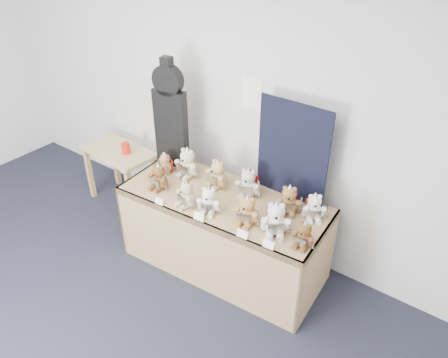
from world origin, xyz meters
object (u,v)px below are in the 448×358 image
Objects in this scene: teddy_front_left at (187,195)px; teddy_back_far_left at (165,164)px; teddy_back_end at (314,208)px; teddy_back_right at (289,200)px; teddy_front_centre at (209,201)px; teddy_back_left at (187,164)px; red_cup at (126,148)px; teddy_back_centre_left at (217,175)px; teddy_back_centre_right at (248,184)px; teddy_front_end at (304,235)px; display_table at (219,218)px; teddy_front_far_right at (276,219)px; side_table at (120,160)px; teddy_front_far_left at (159,177)px; guitar_case at (170,115)px; teddy_front_right at (247,211)px.

teddy_front_left is 1.16× the size of teddy_back_far_left.
teddy_back_right is at bearing 157.49° from teddy_back_end.
teddy_front_centre is 0.60m from teddy_back_left.
teddy_back_left is at bearing 158.36° from teddy_back_right.
red_cup is 1.25m from teddy_back_centre_left.
teddy_back_left is 1.07× the size of teddy_back_centre_left.
teddy_back_centre_right reaches higher than teddy_back_far_left.
teddy_back_right reaches higher than teddy_front_end.
teddy_front_far_right is at bearing -9.42° from display_table.
display_table is at bearing 20.69° from teddy_back_far_left.
side_table is 3.21× the size of teddy_back_end.
red_cup reaches higher than display_table.
teddy_front_left is 0.97× the size of teddy_front_centre.
teddy_back_far_left is at bearing 119.53° from teddy_front_far_left.
teddy_back_right reaches higher than teddy_front_far_left.
teddy_front_end is 1.03m from teddy_back_centre_left.
guitar_case is 1.54m from teddy_back_end.
side_table is 0.79× the size of guitar_case.
side_table is 3.50× the size of teddy_front_end.
teddy_front_far_right is 0.54m from teddy_back_centre_right.
teddy_back_far_left is at bearing 174.04° from teddy_back_centre_right.
teddy_back_centre_left reaches higher than teddy_front_right.
teddy_front_centre is 0.82m from teddy_front_end.
teddy_front_far_left reaches higher than teddy_front_centre.
teddy_back_left is at bearing 49.02° from teddy_back_far_left.
teddy_back_far_left is (-0.21, -0.08, -0.04)m from teddy_back_left.
guitar_case is at bearing 156.33° from display_table.
teddy_front_right is at bearing 19.06° from teddy_back_far_left.
teddy_back_right is at bearing 16.16° from teddy_front_centre.
teddy_front_far_left is at bearing -167.30° from teddy_back_centre_right.
teddy_back_left is 0.33m from teddy_back_centre_left.
guitar_case is 0.59m from teddy_front_far_left.
teddy_front_left is (-0.20, -0.18, 0.26)m from display_table.
teddy_front_end is 0.81× the size of teddy_back_centre_right.
teddy_back_centre_right is 0.61m from teddy_back_end.
teddy_front_right reaches higher than red_cup.
teddy_back_far_left is at bearing 163.90° from teddy_front_left.
teddy_front_centre is 1.20× the size of teddy_back_far_left.
teddy_front_end is at bearing -108.62° from teddy_back_end.
teddy_back_centre_left is at bearing 158.34° from teddy_back_right.
display_table is at bearing 10.61° from teddy_front_far_left.
red_cup reaches higher than side_table.
teddy_front_far_right reaches higher than teddy_front_far_left.
teddy_front_centre is at bearing 9.88° from teddy_back_far_left.
teddy_front_end is (0.83, -0.06, 0.26)m from display_table.
side_table is 1.93m from teddy_front_right.
teddy_front_far_left reaches higher than red_cup.
teddy_front_centre is (0.58, -0.02, -0.00)m from teddy_front_far_left.
teddy_front_far_left is at bearing -29.33° from teddy_back_far_left.
guitar_case is 3.83× the size of teddy_back_right.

